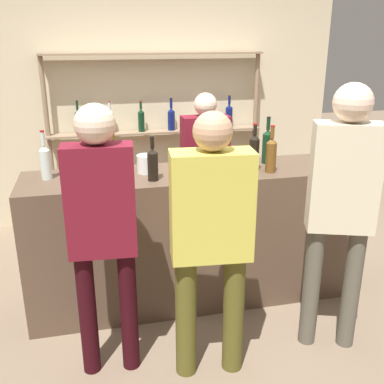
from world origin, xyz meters
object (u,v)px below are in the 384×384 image
Objects in this scene: counter_bottle_1 at (114,156)px; customer_right at (342,199)px; counter_bottle_3 at (45,161)px; server_behind_counter at (205,164)px; counter_bottle_4 at (153,163)px; counter_bottle_5 at (271,154)px; customer_center at (211,231)px; customer_left at (102,222)px; counter_bottle_0 at (267,145)px; counter_bottle_2 at (254,152)px; wine_glass at (184,162)px; cork_jar at (146,164)px.

customer_right is (1.34, -0.86, -0.13)m from counter_bottle_1.
counter_bottle_3 is 0.22× the size of server_behind_counter.
counter_bottle_4 is 0.87m from counter_bottle_5.
counter_bottle_4 is 0.19× the size of customer_center.
counter_bottle_4 is 0.19× the size of customer_left.
counter_bottle_3 reaches higher than counter_bottle_1.
counter_bottle_0 is at bearing -54.50° from customer_left.
counter_bottle_0 is at bearing 28.70° from customer_right.
counter_bottle_2 is 0.13m from counter_bottle_5.
counter_bottle_2 is 2.25× the size of wine_glass.
customer_left is 1.09× the size of server_behind_counter.
customer_center reaches higher than counter_bottle_5.
counter_bottle_4 is 1.09m from server_behind_counter.
counter_bottle_5 is (1.13, -0.22, 0.00)m from counter_bottle_1.
wine_glass is 0.10× the size of server_behind_counter.
counter_bottle_1 is 1.11m from server_behind_counter.
server_behind_counter is (-0.16, 0.80, -0.30)m from counter_bottle_2.
counter_bottle_4 is at bearing -36.56° from server_behind_counter.
customer_left is (-0.36, -0.75, -0.11)m from cork_jar.
counter_bottle_3 is at bearing -178.63° from counter_bottle_0.
customer_left reaches higher than counter_bottle_0.
counter_bottle_3 is 1.34m from customer_center.
customer_left is (-1.46, 0.08, -0.05)m from customer_right.
customer_right is at bearing -65.69° from counter_bottle_2.
counter_bottle_2 is 1.32m from customer_left.
counter_bottle_4 is (-0.77, -0.07, -0.02)m from counter_bottle_2.
customer_right is 1.07× the size of customer_center.
customer_left reaches higher than counter_bottle_4.
customer_right is 1.05× the size of customer_left.
counter_bottle_4 is at bearing 78.76° from customer_right.
customer_left is at bearing -137.49° from wine_glass.
counter_bottle_1 is 0.97× the size of counter_bottle_5.
customer_left is at bearing -155.90° from counter_bottle_5.
counter_bottle_3 is (-0.47, -0.02, -0.00)m from counter_bottle_1.
counter_bottle_5 is 2.20× the size of wine_glass.
cork_jar is (-0.02, 0.19, -0.06)m from counter_bottle_4.
counter_bottle_2 is 0.20× the size of customer_right.
counter_bottle_1 is 0.24m from cork_jar.
customer_right reaches higher than counter_bottle_2.
counter_bottle_1 is 0.48m from counter_bottle_3.
customer_center is at bearing -124.72° from counter_bottle_2.
counter_bottle_3 reaches higher than counter_bottle_4.
counter_bottle_4 reaches higher than wine_glass.
counter_bottle_1 is 0.53m from wine_glass.
counter_bottle_2 is 2.68× the size of cork_jar.
counter_bottle_0 is 1.67m from counter_bottle_3.
counter_bottle_5 is (-0.07, -0.24, -0.01)m from counter_bottle_0.
counter_bottle_3 is 0.21× the size of customer_center.
wine_glass is 1.08m from customer_right.
counter_bottle_1 is 2.54× the size of cork_jar.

